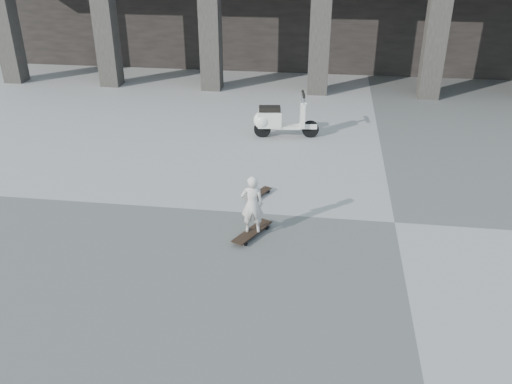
# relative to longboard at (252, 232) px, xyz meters

# --- Properties ---
(ground) EXTENTS (90.00, 90.00, 0.00)m
(ground) POSITION_rel_longboard_xyz_m (2.64, 0.85, -0.08)
(ground) COLOR #535350
(ground) RESTS_ON ground
(longboard) EXTENTS (0.66, 1.00, 0.10)m
(longboard) POSITION_rel_longboard_xyz_m (0.00, 0.00, 0.00)
(longboard) COLOR black
(longboard) RESTS_ON ground
(skateboard_spare) EXTENTS (0.47, 0.71, 0.08)m
(skateboard_spare) POSITION_rel_longboard_xyz_m (-0.08, 1.57, -0.01)
(skateboard_spare) COLOR black
(skateboard_spare) RESTS_ON ground
(child) EXTENTS (0.44, 0.32, 1.11)m
(child) POSITION_rel_longboard_xyz_m (-0.00, -0.00, 0.57)
(child) COLOR beige
(child) RESTS_ON longboard
(scooter) EXTENTS (1.73, 0.65, 1.21)m
(scooter) POSITION_rel_longboard_xyz_m (-0.12, 5.08, 0.40)
(scooter) COLOR black
(scooter) RESTS_ON ground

